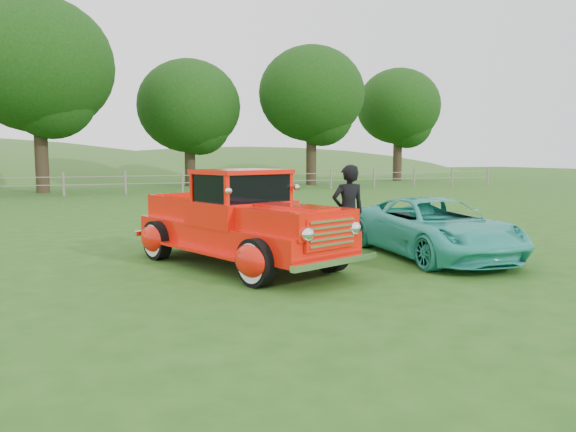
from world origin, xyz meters
name	(u,v)px	position (x,y,z in m)	size (l,w,h in m)	color
ground	(286,281)	(0.00, 0.00, 0.00)	(140.00, 140.00, 0.00)	#234E14
distant_hills	(50,214)	(-4.08, 59.46, -4.55)	(116.00, 60.00, 18.00)	#335F23
fence_line	(125,183)	(0.00, 22.00, 0.60)	(48.00, 0.12, 1.20)	slate
tree_near_west	(37,65)	(-4.00, 25.00, 6.80)	(8.00, 8.00, 10.42)	black
tree_near_east	(189,106)	(5.00, 29.00, 5.25)	(6.80, 6.80, 8.33)	black
tree_mid_east	(311,94)	(13.00, 27.00, 6.17)	(7.20, 7.20, 9.44)	black
tree_far_east	(398,107)	(22.00, 30.00, 5.86)	(6.60, 6.60, 8.86)	black
red_pickup	(240,223)	(-0.28, 1.54, 0.80)	(3.36, 5.28, 1.78)	black
teal_sedan	(435,228)	(3.59, 0.90, 0.59)	(1.96, 4.25, 1.18)	#2DB4A0
man	(348,212)	(1.85, 1.33, 0.93)	(0.68, 0.44, 1.86)	black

